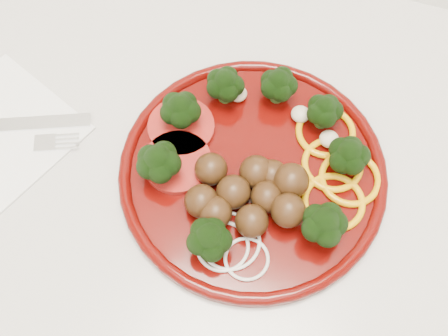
% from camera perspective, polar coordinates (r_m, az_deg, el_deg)
% --- Properties ---
extents(counter, '(2.40, 0.60, 0.90)m').
position_cam_1_polar(counter, '(1.06, 11.26, -13.46)').
color(counter, silver).
rests_on(counter, ground).
extents(plate, '(0.30, 0.30, 0.06)m').
position_cam_1_polar(plate, '(0.61, 3.09, 0.09)').
color(plate, '#440603').
rests_on(plate, counter).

